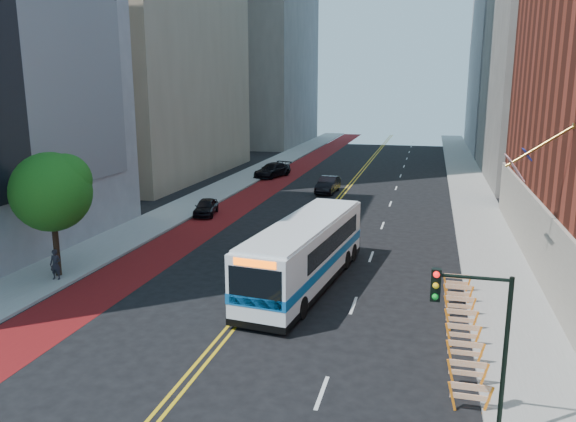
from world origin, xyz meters
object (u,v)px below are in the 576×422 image
Objects in this scene: street_tree at (52,189)px; traffic_signal at (474,323)px; transit_bus at (306,252)px; car_a at (206,207)px; car_b at (328,185)px; car_c at (272,170)px; pedestrian at (55,264)px.

street_tree is 22.79m from traffic_signal.
street_tree is at bearing -164.22° from transit_bus.
car_b reaches higher than car_a.
car_b is at bearing 45.84° from car_a.
transit_bus reaches higher than car_a.
car_c is (-18.71, 45.18, -2.93)m from traffic_signal.
car_c reaches higher than car_a.
traffic_signal is at bearing -71.54° from car_b.
pedestrian is at bearing -106.64° from car_a.
car_b is (9.74, 27.85, -4.14)m from street_tree.
traffic_signal is 48.99m from car_c.
car_c is 3.32× the size of pedestrian.
street_tree is at bearing -107.82° from car_a.
transit_bus is 7.85× the size of pedestrian.
traffic_signal reaches higher than car_b.
traffic_signal reaches higher than transit_bus.
car_a is 14.22m from car_b.
street_tree reaches higher than transit_bus.
street_tree reaches higher than car_a.
traffic_signal is 31.79m from car_a.
transit_bus is at bearing 9.14° from street_tree.
transit_bus reaches higher than car_c.
car_c is at bearing 137.28° from car_b.
car_b is 2.88× the size of pedestrian.
street_tree is at bearing 104.70° from pedestrian.
transit_bus is 2.37× the size of car_c.
traffic_signal is (20.66, -9.55, -1.19)m from street_tree.
street_tree is at bearing 155.18° from traffic_signal.
car_c reaches higher than car_b.
car_c is (-7.80, 7.78, 0.01)m from car_b.
car_a is at bearing 83.06° from street_tree.
car_a is 0.83× the size of car_b.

